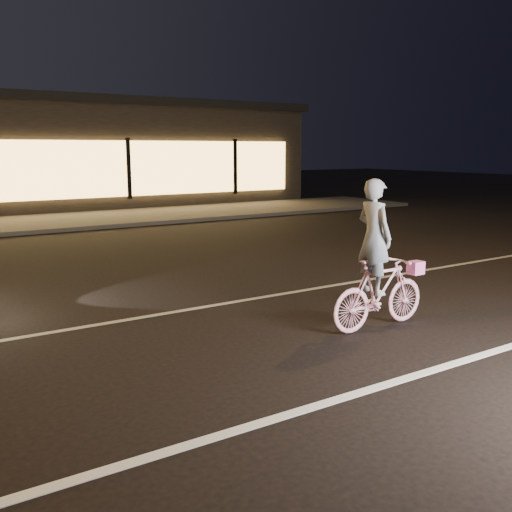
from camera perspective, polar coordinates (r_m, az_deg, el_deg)
ground at (r=6.47m, az=-3.50°, el=-10.28°), size 90.00×90.00×0.00m
lane_stripe_near at (r=5.32m, az=4.73°, el=-15.10°), size 60.00×0.12×0.01m
lane_stripe_far at (r=8.19m, az=-10.41°, el=-5.89°), size 60.00×0.10×0.01m
sidewalk at (r=18.65m, az=-23.50°, el=2.86°), size 30.00×4.00×0.12m
cyclist at (r=7.52m, az=12.11°, el=-2.00°), size 1.55×0.53×1.95m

